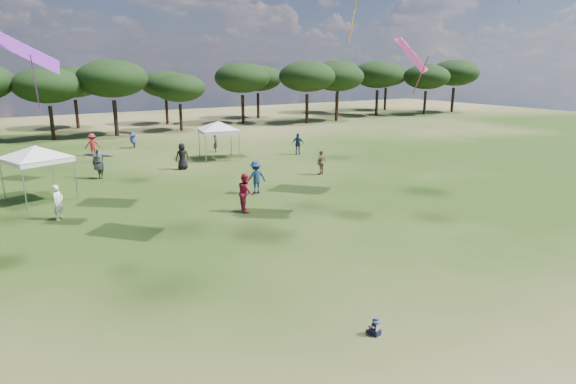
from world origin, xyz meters
name	(u,v)px	position (x,y,z in m)	size (l,w,h in m)	color
ground	(413,379)	(0.00, 0.00, 0.00)	(140.00, 140.00, 0.00)	#2E4715
tree_line	(97,80)	(2.39, 47.41, 5.42)	(108.78, 17.63, 7.77)	black
tent_left	(35,148)	(-5.74, 21.16, 2.82)	(5.33, 5.33, 3.24)	gray
tent_right	(218,123)	(7.02, 26.99, 2.76)	(5.41, 5.41, 3.19)	gray
toddler	(375,327)	(0.52, 1.88, 0.22)	(0.36, 0.39, 0.50)	black
festival_crowd	(141,164)	(0.32, 23.89, 0.88)	(29.44, 23.33, 1.91)	#A51B23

